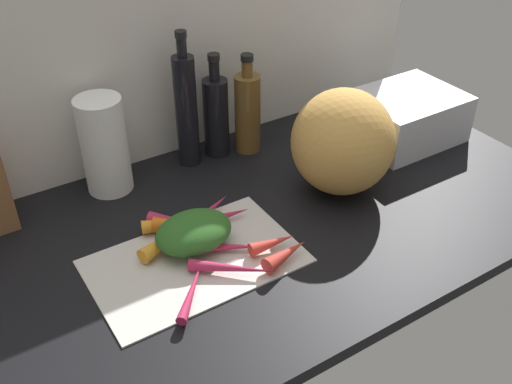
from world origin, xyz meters
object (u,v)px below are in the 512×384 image
(carrot_4, at_px, (227,215))
(carrot_11, at_px, (192,291))
(carrot_8, at_px, (236,247))
(carrot_9, at_px, (186,225))
(carrot_1, at_px, (181,222))
(carrot_7, at_px, (204,215))
(carrot_3, at_px, (233,268))
(carrot_10, at_px, (170,237))
(cutting_board, at_px, (195,260))
(bottle_2, at_px, (248,112))
(paper_towel_roll, at_px, (104,145))
(bottle_0, at_px, (186,109))
(carrot_5, at_px, (273,243))
(carrot_0, at_px, (286,254))
(winter_squash, at_px, (343,142))
(bottle_1, at_px, (216,115))
(dish_rack, at_px, (406,116))
(carrot_6, at_px, (185,240))
(carrot_2, at_px, (186,226))

(carrot_4, height_order, carrot_11, carrot_4)
(carrot_8, xyz_separation_m, carrot_9, (-0.06, 0.11, 0.01))
(carrot_1, relative_size, carrot_7, 0.97)
(carrot_3, relative_size, carrot_10, 1.12)
(carrot_7, bearing_deg, carrot_9, -167.07)
(cutting_board, relative_size, carrot_3, 2.41)
(cutting_board, distance_m, bottle_2, 0.48)
(paper_towel_roll, bearing_deg, bottle_0, 0.74)
(carrot_5, relative_size, carrot_9, 0.60)
(carrot_0, distance_m, winter_squash, 0.33)
(bottle_1, distance_m, dish_rack, 0.52)
(carrot_5, bearing_deg, carrot_9, 130.08)
(carrot_6, distance_m, carrot_9, 0.05)
(carrot_8, relative_size, carrot_9, 0.89)
(carrot_1, height_order, carrot_4, carrot_1)
(carrot_4, xyz_separation_m, winter_squash, (0.30, -0.02, 0.11))
(carrot_6, distance_m, bottle_1, 0.41)
(carrot_2, relative_size, carrot_3, 0.81)
(carrot_1, height_order, carrot_5, same)
(carrot_7, height_order, carrot_10, carrot_10)
(cutting_board, bearing_deg, carrot_5, -20.50)
(carrot_8, relative_size, dish_rack, 0.55)
(carrot_5, xyz_separation_m, carrot_6, (-0.15, 0.11, -0.00))
(carrot_4, relative_size, carrot_5, 1.07)
(carrot_3, xyz_separation_m, carrot_5, (0.11, 0.02, 0.00))
(carrot_5, relative_size, winter_squash, 0.42)
(bottle_1, bearing_deg, carrot_9, -130.50)
(carrot_9, bearing_deg, bottle_2, 37.96)
(carrot_10, relative_size, bottle_0, 0.45)
(carrot_4, bearing_deg, bottle_2, 49.95)
(carrot_11, bearing_deg, winter_squash, 16.81)
(cutting_board, bearing_deg, carrot_8, -14.93)
(winter_squash, bearing_deg, bottle_2, 108.57)
(carrot_3, height_order, paper_towel_roll, paper_towel_roll)
(carrot_7, distance_m, bottle_0, 0.30)
(bottle_0, bearing_deg, bottle_1, 1.63)
(carrot_0, height_order, carrot_9, carrot_0)
(carrot_8, height_order, winter_squash, winter_squash)
(cutting_board, relative_size, carrot_10, 2.69)
(carrot_7, height_order, carrot_9, carrot_9)
(carrot_1, relative_size, carrot_6, 1.48)
(carrot_1, relative_size, carrot_5, 1.63)
(bottle_1, bearing_deg, winter_squash, -60.65)
(dish_rack, bearing_deg, carrot_6, -172.12)
(carrot_8, relative_size, bottle_2, 0.58)
(carrot_7, height_order, paper_towel_roll, paper_towel_roll)
(carrot_2, bearing_deg, carrot_3, -83.45)
(carrot_6, bearing_deg, bottle_1, 50.64)
(carrot_7, distance_m, carrot_11, 0.23)
(paper_towel_roll, height_order, dish_rack, paper_towel_roll)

